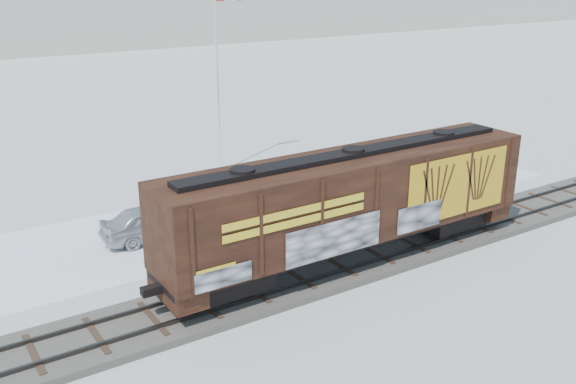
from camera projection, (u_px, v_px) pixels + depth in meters
ground at (296, 282)px, 25.50m from camera, size 500.00×500.00×0.00m
rail_track at (296, 279)px, 25.45m from camera, size 50.00×3.40×0.43m
parking_strip at (212, 222)px, 31.43m from camera, size 40.00×8.00×0.03m
hopper_railcar at (352, 200)px, 25.88m from camera, size 16.61×3.06×4.59m
flagpole at (220, 105)px, 38.00m from camera, size 2.30×0.90×11.22m
car_silver at (154, 222)px, 29.31m from camera, size 4.87×2.13×1.63m
car_white at (189, 217)px, 29.95m from camera, size 5.05×2.72×1.58m
car_dark at (345, 194)px, 33.21m from camera, size 4.95×2.74×1.36m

